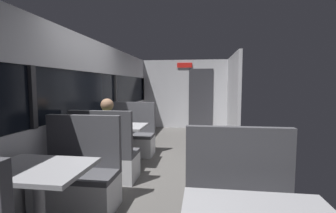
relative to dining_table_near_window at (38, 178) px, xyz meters
name	(u,v)px	position (x,y,z in m)	size (l,w,h in m)	color
ground_plane	(168,171)	(0.89, 2.09, -0.65)	(3.30, 9.20, 0.02)	#514F4C
carriage_window_panel_left	(86,105)	(-0.56, 2.09, 0.47)	(0.09, 8.48, 2.30)	#B2B2B7
carriage_end_bulkhead	(186,95)	(0.95, 6.28, 0.50)	(2.90, 0.11, 2.30)	#B2B2B7
carriage_aisle_panel_right	(233,96)	(2.34, 5.09, 0.51)	(0.08, 2.40, 2.30)	#B2B2B7
dining_table_near_window	(38,178)	(0.00, 0.00, 0.00)	(0.90, 0.70, 0.74)	#9E9EA3
bench_near_window_facing_entry	(78,181)	(0.00, 0.70, -0.31)	(0.95, 0.50, 1.10)	silver
dining_table_mid_window	(120,131)	(0.00, 2.25, 0.00)	(0.90, 0.70, 0.74)	#9E9EA3
bench_mid_window_facing_end	(106,159)	(0.00, 1.55, -0.31)	(0.95, 0.50, 1.10)	silver
bench_mid_window_facing_entry	(131,139)	(0.00, 2.94, -0.31)	(0.95, 0.50, 1.10)	silver
seated_passenger	(107,145)	(0.00, 1.62, -0.10)	(0.47, 0.55, 1.26)	#26262D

